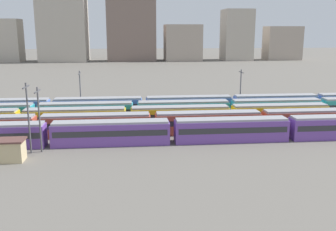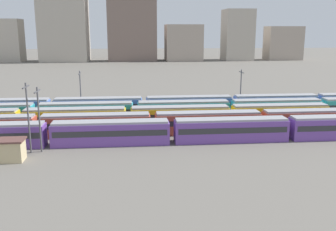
% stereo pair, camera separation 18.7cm
% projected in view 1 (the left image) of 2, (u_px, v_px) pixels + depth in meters
% --- Properties ---
extents(ground_plane, '(600.00, 600.00, 0.00)m').
position_uv_depth(ground_plane, '(30.00, 130.00, 67.29)').
color(ground_plane, '#666059').
extents(train_track_0, '(112.50, 3.06, 3.75)m').
position_uv_depth(train_track_0, '(288.00, 128.00, 60.81)').
color(train_track_0, '#6B429E').
rests_on(train_track_0, ground_plane).
extents(train_track_1, '(74.70, 3.06, 3.75)m').
position_uv_depth(train_track_1, '(153.00, 123.00, 63.85)').
color(train_track_1, '#BC4C38').
rests_on(train_track_1, ground_plane).
extents(train_track_2, '(74.70, 3.06, 3.75)m').
position_uv_depth(train_track_2, '(128.00, 117.00, 68.51)').
color(train_track_2, yellow).
rests_on(train_track_2, ground_plane).
extents(train_track_3, '(93.60, 3.06, 3.75)m').
position_uv_depth(train_track_3, '(183.00, 110.00, 74.56)').
color(train_track_3, teal).
rests_on(train_track_3, ground_plane).
extents(train_track_4, '(93.60, 3.06, 3.75)m').
position_uv_depth(train_track_4, '(189.00, 105.00, 79.78)').
color(train_track_4, '#4C70BC').
rests_on(train_track_4, ground_plane).
extents(catenary_pole_0, '(0.24, 3.20, 10.23)m').
position_uv_depth(catenary_pole_0, '(28.00, 115.00, 53.19)').
color(catenary_pole_0, '#4C4C51').
rests_on(catenary_pole_0, ground_plane).
extents(catenary_pole_1, '(0.24, 3.20, 8.96)m').
position_uv_depth(catenary_pole_1, '(241.00, 87.00, 82.95)').
color(catenary_pole_1, '#4C4C51').
rests_on(catenary_pole_1, ground_plane).
extents(catenary_pole_2, '(0.24, 3.20, 9.53)m').
position_uv_depth(catenary_pole_2, '(39.00, 116.00, 53.82)').
color(catenary_pole_2, '#4C4C51').
rests_on(catenary_pole_2, ground_plane).
extents(catenary_pole_3, '(0.24, 3.20, 9.05)m').
position_uv_depth(catenary_pole_3, '(80.00, 90.00, 79.74)').
color(catenary_pole_3, '#4C4C51').
rests_on(catenary_pole_3, ground_plane).
extents(signal_hut, '(3.60, 3.00, 3.04)m').
position_uv_depth(signal_hut, '(12.00, 150.00, 50.86)').
color(signal_hut, '#C6B284').
rests_on(signal_hut, ground_plane).
extents(distant_building_0, '(17.60, 13.26, 23.28)m').
position_uv_depth(distant_building_0, '(5.00, 41.00, 208.61)').
color(distant_building_0, '#B2A899').
rests_on(distant_building_0, ground_plane).
extents(distant_building_1, '(25.82, 20.47, 39.03)m').
position_uv_depth(distant_building_1, '(63.00, 26.00, 209.86)').
color(distant_building_1, '#B2A899').
rests_on(distant_building_1, ground_plane).
extents(distant_building_2, '(27.27, 14.68, 52.53)m').
position_uv_depth(distant_building_2, '(131.00, 14.00, 211.88)').
color(distant_building_2, '#7A665B').
rests_on(distant_building_2, ground_plane).
extents(distant_building_3, '(20.58, 18.83, 20.38)m').
position_uv_depth(distant_building_3, '(183.00, 43.00, 218.16)').
color(distant_building_3, '#A89989').
rests_on(distant_building_3, ground_plane).
extents(distant_building_4, '(16.33, 16.60, 28.98)m').
position_uv_depth(distant_building_4, '(237.00, 35.00, 220.18)').
color(distant_building_4, '#B2A899').
rests_on(distant_building_4, ground_plane).
extents(distant_building_5, '(20.42, 12.72, 19.46)m').
position_uv_depth(distant_building_5, '(282.00, 43.00, 223.83)').
color(distant_building_5, '#A89989').
rests_on(distant_building_5, ground_plane).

